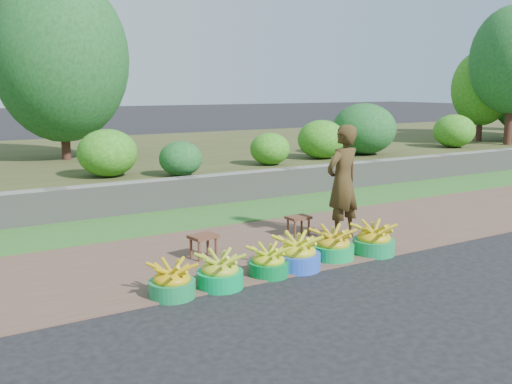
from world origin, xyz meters
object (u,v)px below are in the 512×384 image
basin_f (374,240)px  basin_a (172,282)px  basin_b (220,272)px  stool_right (298,220)px  basin_e (333,246)px  stool_left (203,240)px  basin_d (297,254)px  basin_c (269,262)px  vendor_woman (343,182)px

basin_f → basin_a: bearing=-178.4°
basin_b → basin_f: size_ratio=0.93×
basin_a → stool_right: 2.80m
basin_a → basin_e: 2.23m
basin_f → stool_left: basin_f is taller
basin_d → stool_left: 1.21m
basin_c → basin_e: bearing=6.1°
basin_c → stool_left: basin_c is taller
vendor_woman → stool_left: bearing=-15.0°
basin_d → basin_e: bearing=8.2°
basin_d → stool_right: size_ratio=1.68×
basin_e → stool_left: 1.61m
basin_c → stool_left: bearing=110.7°
basin_e → stool_right: bearing=76.5°
basin_b → basin_d: (1.07, 0.08, 0.01)m
basin_c → vendor_woman: bearing=24.9°
basin_e → stool_right: 1.15m
basin_e → stool_right: (0.27, 1.12, 0.07)m
basin_d → basin_b: bearing=-175.8°
basin_d → basin_f: (1.20, 0.00, -0.00)m
basin_c → basin_d: (0.42, 0.02, 0.03)m
basin_f → basin_c: bearing=-179.2°
basin_b → stool_left: size_ratio=1.36×
basin_c → stool_right: basin_c is taller
basin_c → vendor_woman: size_ratio=0.29×
basin_b → stool_right: size_ratio=1.54×
basin_a → basin_e: (2.22, 0.16, 0.02)m
stool_right → stool_left: bearing=-170.4°
stool_left → stool_right: size_ratio=1.13×
basin_b → basin_d: 1.08m
basin_a → basin_d: size_ratio=0.88×
basin_a → basin_d: (1.63, 0.08, 0.02)m
vendor_woman → basin_a: bearing=5.3°
basin_f → vendor_woman: (0.11, 0.78, 0.64)m
basin_f → vendor_woman: bearing=81.9°
basin_b → vendor_woman: bearing=19.8°
basin_a → stool_right: bearing=27.2°
basin_e → vendor_woman: 1.18m
basin_e → vendor_woman: size_ratio=0.33×
basin_d → vendor_woman: size_ratio=0.34×
basin_a → stool_left: bearing=49.8°
basin_b → basin_d: size_ratio=0.92×
basin_b → basin_f: bearing=2.0°
stool_left → stool_right: 1.67m
basin_b → basin_f: basin_f is taller
basin_d → stool_left: (-0.78, 0.93, 0.07)m
basin_f → basin_b: bearing=-178.0°
basin_c → stool_left: 1.02m
basin_a → basin_b: size_ratio=0.96×
basin_b → basin_e: size_ratio=0.95×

